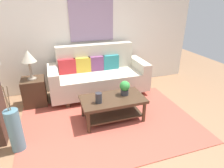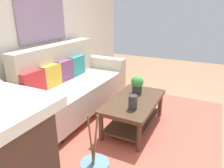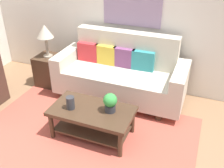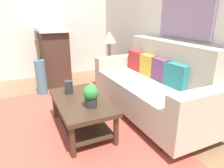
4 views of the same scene
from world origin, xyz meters
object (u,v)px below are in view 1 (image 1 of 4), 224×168
at_px(throw_pillow_plum, 97,63).
at_px(side_table, 35,92).
at_px(coffee_table, 113,104).
at_px(tabletop_vase, 99,98).
at_px(framed_painting, 92,21).
at_px(throw_pillow_crimson, 67,66).
at_px(floor_vase, 15,131).
at_px(potted_plant_tabletop, 125,87).
at_px(couch, 99,76).
at_px(table_lamp, 28,57).
at_px(throw_pillow_mustard, 82,65).
at_px(throw_pillow_teal, 111,62).

distance_m(throw_pillow_plum, side_table, 1.42).
bearing_deg(coffee_table, tabletop_vase, -163.52).
distance_m(throw_pillow_plum, framed_painting, 0.93).
bearing_deg(throw_pillow_crimson, throw_pillow_plum, 0.00).
bearing_deg(floor_vase, tabletop_vase, 9.68).
bearing_deg(potted_plant_tabletop, tabletop_vase, -165.51).
relative_size(tabletop_vase, potted_plant_tabletop, 0.67).
bearing_deg(couch, floor_vase, -138.77).
bearing_deg(side_table, coffee_table, -37.08).
bearing_deg(table_lamp, couch, 2.60).
height_order(throw_pillow_plum, table_lamp, table_lamp).
distance_m(throw_pillow_crimson, throw_pillow_mustard, 0.32).
relative_size(potted_plant_tabletop, side_table, 0.47).
distance_m(throw_pillow_crimson, floor_vase, 1.77).
relative_size(couch, coffee_table, 1.91).
xyz_separation_m(throw_pillow_crimson, potted_plant_tabletop, (0.86, -1.14, -0.11)).
height_order(potted_plant_tabletop, floor_vase, potted_plant_tabletop).
bearing_deg(throw_pillow_crimson, couch, -11.09).
distance_m(throw_pillow_mustard, side_table, 1.12).
xyz_separation_m(coffee_table, potted_plant_tabletop, (0.24, 0.05, 0.26)).
distance_m(couch, throw_pillow_crimson, 0.70).
distance_m(throw_pillow_crimson, coffee_table, 1.39).
height_order(throw_pillow_mustard, potted_plant_tabletop, throw_pillow_mustard).
height_order(throw_pillow_mustard, throw_pillow_teal, same).
relative_size(couch, throw_pillow_plum, 5.83).
distance_m(potted_plant_tabletop, table_lamp, 1.88).
bearing_deg(side_table, throw_pillow_crimson, 14.95).
xyz_separation_m(side_table, floor_vase, (-0.20, -1.30, 0.04)).
xyz_separation_m(throw_pillow_mustard, throw_pillow_plum, (0.32, 0.00, 0.00)).
distance_m(side_table, table_lamp, 0.71).
height_order(throw_pillow_plum, throw_pillow_teal, same).
bearing_deg(floor_vase, throw_pillow_teal, 38.41).
bearing_deg(tabletop_vase, coffee_table, 16.48).
bearing_deg(framed_painting, table_lamp, -158.60).
xyz_separation_m(throw_pillow_crimson, throw_pillow_teal, (0.97, 0.00, 0.00)).
xyz_separation_m(throw_pillow_crimson, floor_vase, (-0.90, -1.48, -0.36)).
distance_m(couch, tabletop_vase, 1.18).
height_order(floor_vase, framed_painting, framed_painting).
height_order(throw_pillow_mustard, framed_painting, framed_painting).
height_order(throw_pillow_teal, potted_plant_tabletop, throw_pillow_teal).
xyz_separation_m(couch, throw_pillow_teal, (0.32, 0.13, 0.25)).
relative_size(throw_pillow_crimson, coffee_table, 0.33).
height_order(throw_pillow_crimson, table_lamp, table_lamp).
relative_size(throw_pillow_crimson, side_table, 0.64).
xyz_separation_m(throw_pillow_crimson, table_lamp, (-0.70, -0.19, 0.31)).
bearing_deg(throw_pillow_teal, side_table, -173.59).
bearing_deg(throw_pillow_mustard, couch, -21.41).
xyz_separation_m(coffee_table, floor_vase, (-1.53, -0.29, 0.01)).
relative_size(throw_pillow_plum, table_lamp, 0.63).
bearing_deg(throw_pillow_plum, throw_pillow_teal, 0.00).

